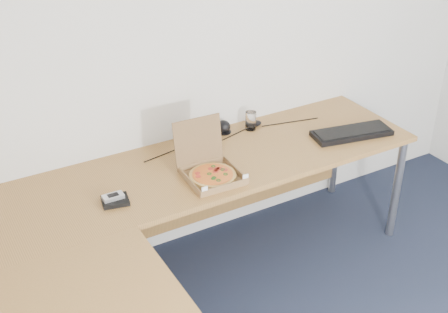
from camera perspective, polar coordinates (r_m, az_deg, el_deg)
desk at (r=2.86m, az=-3.47°, el=-6.55°), size 2.50×2.20×0.73m
pizza_box at (r=3.15m, az=-1.24°, el=-1.49°), size 0.27×0.32×0.28m
drinking_glass at (r=3.63m, az=2.55°, el=3.43°), size 0.07×0.07×0.12m
keyboard at (r=3.66m, az=12.04°, el=2.20°), size 0.50×0.26×0.03m
mouse at (r=3.69m, az=2.93°, el=3.14°), size 0.10×0.08×0.03m
wallet at (r=3.01m, az=-10.30°, el=-4.15°), size 0.15×0.13×0.02m
phone at (r=3.00m, az=-10.50°, el=-3.78°), size 0.10×0.06×0.02m
dome_speaker at (r=3.60m, az=-0.07°, el=2.92°), size 0.10×0.10×0.08m
cable_bundle at (r=3.56m, az=0.55°, el=1.90°), size 0.57×0.12×0.01m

